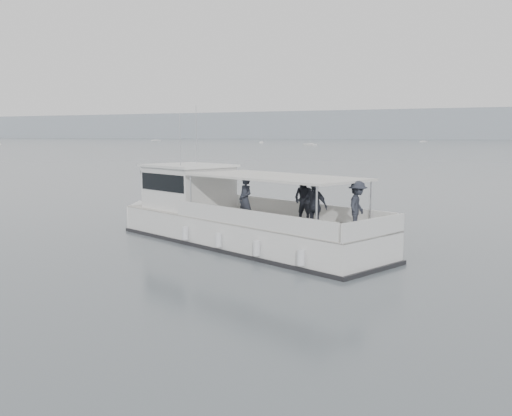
% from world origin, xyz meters
% --- Properties ---
extents(ground, '(1400.00, 1400.00, 0.00)m').
position_xyz_m(ground, '(0.00, 0.00, 0.00)').
color(ground, '#515A60').
rests_on(ground, ground).
extents(tour_boat, '(14.47, 7.98, 6.19)m').
position_xyz_m(tour_boat, '(1.02, -1.90, 1.02)').
color(tour_boat, white).
rests_on(tour_boat, ground).
extents(moored_fleet, '(444.01, 351.18, 10.07)m').
position_xyz_m(moored_fleet, '(-10.06, 202.66, 0.36)').
color(moored_fleet, white).
rests_on(moored_fleet, ground).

